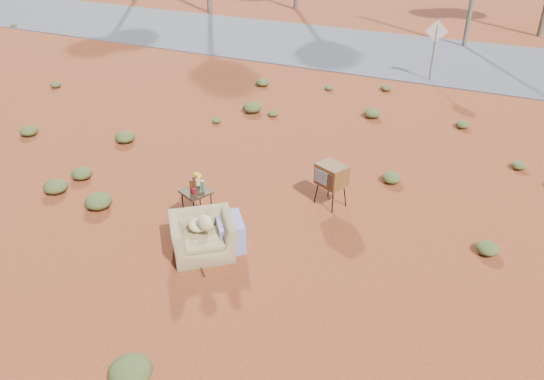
% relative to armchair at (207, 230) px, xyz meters
% --- Properties ---
extents(ground, '(140.00, 140.00, 0.00)m').
position_rel_armchair_xyz_m(ground, '(0.46, 0.42, -0.49)').
color(ground, '#903C1C').
rests_on(ground, ground).
extents(highway, '(140.00, 7.00, 0.04)m').
position_rel_armchair_xyz_m(highway, '(0.46, 15.42, -0.47)').
color(highway, '#565659').
rests_on(highway, ground).
extents(armchair, '(1.51, 1.56, 1.04)m').
position_rel_armchair_xyz_m(armchair, '(0.00, 0.00, 0.00)').
color(armchair, '#907B4E').
rests_on(armchair, ground).
extents(tv_unit, '(0.77, 0.71, 1.00)m').
position_rel_armchair_xyz_m(tv_unit, '(1.57, 2.65, 0.25)').
color(tv_unit, black).
rests_on(tv_unit, ground).
extents(side_table, '(0.70, 0.70, 1.07)m').
position_rel_armchair_xyz_m(side_table, '(-0.75, 0.83, 0.30)').
color(side_table, '#332312').
rests_on(side_table, ground).
extents(rusty_bar, '(1.23, 1.22, 0.05)m').
position_rel_armchair_xyz_m(rusty_bar, '(-0.24, -0.15, -0.46)').
color(rusty_bar, '#4A2813').
rests_on(rusty_bar, ground).
extents(road_sign, '(0.78, 0.06, 2.19)m').
position_rel_armchair_xyz_m(road_sign, '(1.96, 12.42, 1.02)').
color(road_sign, brown).
rests_on(road_sign, ground).
extents(scrub_patch, '(17.49, 8.07, 0.33)m').
position_rel_armchair_xyz_m(scrub_patch, '(-0.36, 4.83, -0.35)').
color(scrub_patch, '#495726').
rests_on(scrub_patch, ground).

